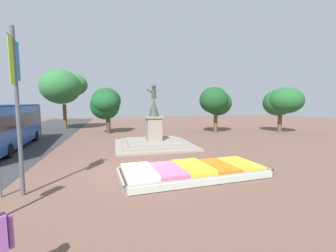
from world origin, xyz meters
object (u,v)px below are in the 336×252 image
statue_monument (154,138)px  city_bus (4,124)px  flower_planter (191,171)px  banner_pole (17,103)px

statue_monument → city_bus: size_ratio=0.54×
flower_planter → city_bus: (-11.09, 8.74, 1.64)m
flower_planter → statue_monument: statue_monument is taller
flower_planter → statue_monument: 7.68m
statue_monument → banner_pole: bearing=-127.5°
flower_planter → city_bus: city_bus is taller
banner_pole → city_bus: (-4.37, 9.35, -1.51)m
statue_monument → banner_pole: size_ratio=1.00×
banner_pole → city_bus: banner_pole is taller
statue_monument → city_bus: bearing=174.2°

